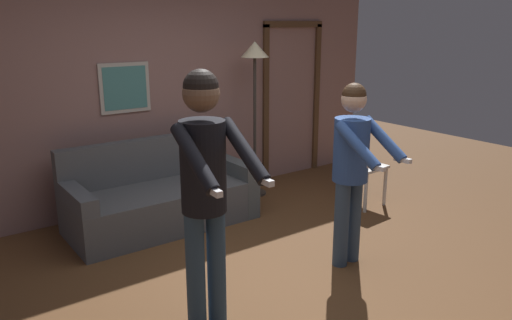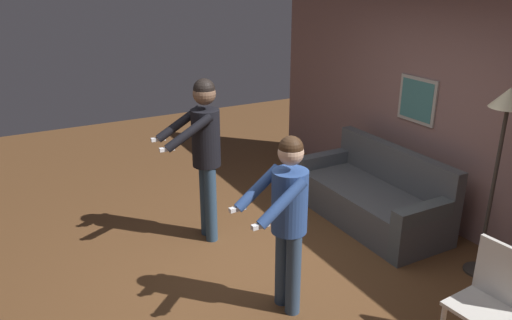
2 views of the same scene
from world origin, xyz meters
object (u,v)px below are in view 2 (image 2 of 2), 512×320
at_px(torchiere_lamp, 505,122).
at_px(person_standing_right, 288,211).
at_px(dining_chair_distant, 490,297).
at_px(couch, 372,199).
at_px(person_standing_left, 204,144).

distance_m(torchiere_lamp, person_standing_right, 2.11).
distance_m(torchiere_lamp, dining_chair_distant, 1.60).
bearing_deg(couch, person_standing_left, -106.27).
height_order(torchiere_lamp, person_standing_left, torchiere_lamp).
relative_size(torchiere_lamp, person_standing_right, 1.16).
bearing_deg(couch, person_standing_right, -62.16).
xyz_separation_m(person_standing_left, person_standing_right, (1.49, 0.10, -0.15)).
bearing_deg(couch, dining_chair_distant, -19.37).
distance_m(couch, person_standing_right, 2.12).
height_order(person_standing_left, person_standing_right, person_standing_left).
height_order(person_standing_right, dining_chair_distant, person_standing_right).
xyz_separation_m(person_standing_right, dining_chair_distant, (1.22, 1.02, -0.42)).
distance_m(person_standing_right, dining_chair_distant, 1.64).
xyz_separation_m(couch, person_standing_right, (0.94, -1.78, 0.67)).
bearing_deg(dining_chair_distant, torchiere_lamp, 129.45).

